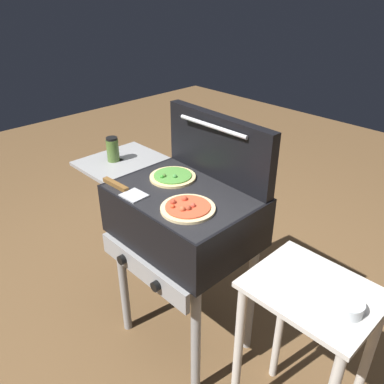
# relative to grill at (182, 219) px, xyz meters

# --- Properties ---
(ground_plane) EXTENTS (8.00, 8.00, 0.00)m
(ground_plane) POSITION_rel_grill_xyz_m (0.01, 0.00, -0.76)
(ground_plane) COLOR brown
(grill) EXTENTS (0.96, 0.53, 0.90)m
(grill) POSITION_rel_grill_xyz_m (0.00, 0.00, 0.00)
(grill) COLOR black
(grill) RESTS_ON ground_plane
(grill_lid_open) EXTENTS (0.63, 0.09, 0.30)m
(grill_lid_open) POSITION_rel_grill_xyz_m (0.01, 0.22, 0.30)
(grill_lid_open) COLOR black
(grill_lid_open) RESTS_ON grill
(pizza_pepperoni) EXTENTS (0.22, 0.22, 0.03)m
(pizza_pepperoni) POSITION_rel_grill_xyz_m (0.13, -0.09, 0.15)
(pizza_pepperoni) COLOR beige
(pizza_pepperoni) RESTS_ON grill
(pizza_veggie) EXTENTS (0.22, 0.22, 0.03)m
(pizza_veggie) POSITION_rel_grill_xyz_m (-0.12, 0.06, 0.15)
(pizza_veggie) COLOR #E0C17F
(pizza_veggie) RESTS_ON grill
(sauce_jar) EXTENTS (0.06, 0.06, 0.13)m
(sauce_jar) POSITION_rel_grill_xyz_m (-0.48, -0.03, 0.21)
(sauce_jar) COLOR #4C6B2D
(sauce_jar) RESTS_ON grill
(spatula) EXTENTS (0.26, 0.09, 0.02)m
(spatula) POSITION_rel_grill_xyz_m (-0.18, -0.18, 0.15)
(spatula) COLOR #B7BABF
(spatula) RESTS_ON grill
(prep_table) EXTENTS (0.44, 0.36, 0.78)m
(prep_table) POSITION_rel_grill_xyz_m (0.67, 0.00, -0.20)
(prep_table) COLOR beige
(prep_table) RESTS_ON ground_plane
(topping_bowl_near) EXTENTS (0.10, 0.10, 0.04)m
(topping_bowl_near) POSITION_rel_grill_xyz_m (0.80, -0.02, 0.04)
(topping_bowl_near) COLOR silver
(topping_bowl_near) RESTS_ON prep_table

